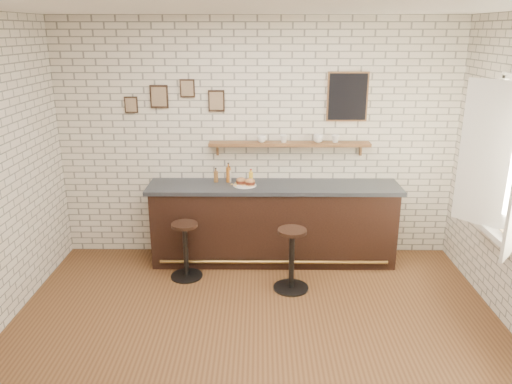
% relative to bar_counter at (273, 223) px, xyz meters
% --- Properties ---
extents(ground, '(5.00, 5.00, 0.00)m').
position_rel_bar_counter_xyz_m(ground, '(-0.21, -1.70, -0.51)').
color(ground, brown).
rests_on(ground, ground).
extents(bar_counter, '(3.10, 0.65, 1.01)m').
position_rel_bar_counter_xyz_m(bar_counter, '(0.00, 0.00, 0.00)').
color(bar_counter, black).
rests_on(bar_counter, ground).
extents(sandwich_plate, '(0.28, 0.28, 0.01)m').
position_rel_bar_counter_xyz_m(sandwich_plate, '(-0.36, -0.03, 0.51)').
color(sandwich_plate, white).
rests_on(sandwich_plate, bar_counter).
extents(ciabatta_sandwich, '(0.25, 0.17, 0.08)m').
position_rel_bar_counter_xyz_m(ciabatta_sandwich, '(-0.35, -0.03, 0.56)').
color(ciabatta_sandwich, '#B67C4A').
rests_on(ciabatta_sandwich, sandwich_plate).
extents(potato_chips, '(0.27, 0.19, 0.00)m').
position_rel_bar_counter_xyz_m(potato_chips, '(-0.38, -0.04, 0.52)').
color(potato_chips, '#F1BE55').
rests_on(potato_chips, sandwich_plate).
extents(bitters_bottle_brown, '(0.06, 0.06, 0.18)m').
position_rel_bar_counter_xyz_m(bitters_bottle_brown, '(-0.72, 0.12, 0.58)').
color(bitters_bottle_brown, brown).
rests_on(bitters_bottle_brown, bar_counter).
extents(bitters_bottle_white, '(0.05, 0.05, 0.20)m').
position_rel_bar_counter_xyz_m(bitters_bottle_white, '(-0.56, 0.12, 0.59)').
color(bitters_bottle_white, beige).
rests_on(bitters_bottle_white, bar_counter).
extents(bitters_bottle_amber, '(0.06, 0.06, 0.25)m').
position_rel_bar_counter_xyz_m(bitters_bottle_amber, '(-0.56, 0.12, 0.60)').
color(bitters_bottle_amber, '#A6591A').
rests_on(bitters_bottle_amber, bar_counter).
extents(condiment_bottle_yellow, '(0.05, 0.05, 0.17)m').
position_rel_bar_counter_xyz_m(condiment_bottle_yellow, '(-0.28, 0.12, 0.57)').
color(condiment_bottle_yellow, yellow).
rests_on(condiment_bottle_yellow, bar_counter).
extents(bar_stool_left, '(0.38, 0.38, 0.69)m').
position_rel_bar_counter_xyz_m(bar_stool_left, '(-1.05, -0.48, -0.14)').
color(bar_stool_left, black).
rests_on(bar_stool_left, ground).
extents(bar_stool_right, '(0.41, 0.41, 0.73)m').
position_rel_bar_counter_xyz_m(bar_stool_right, '(0.19, -0.75, -0.12)').
color(bar_stool_right, black).
rests_on(bar_stool_right, ground).
extents(wall_shelf, '(2.00, 0.18, 0.18)m').
position_rel_bar_counter_xyz_m(wall_shelf, '(0.19, 0.20, 0.97)').
color(wall_shelf, brown).
rests_on(wall_shelf, ground).
extents(shelf_cup_a, '(0.12, 0.12, 0.09)m').
position_rel_bar_counter_xyz_m(shelf_cup_a, '(-0.15, 0.20, 1.04)').
color(shelf_cup_a, white).
rests_on(shelf_cup_a, wall_shelf).
extents(shelf_cup_b, '(0.13, 0.13, 0.09)m').
position_rel_bar_counter_xyz_m(shelf_cup_b, '(0.12, 0.20, 1.04)').
color(shelf_cup_b, white).
rests_on(shelf_cup_b, wall_shelf).
extents(shelf_cup_c, '(0.14, 0.14, 0.10)m').
position_rel_bar_counter_xyz_m(shelf_cup_c, '(0.55, 0.20, 1.04)').
color(shelf_cup_c, white).
rests_on(shelf_cup_c, wall_shelf).
extents(shelf_cup_d, '(0.13, 0.13, 0.09)m').
position_rel_bar_counter_xyz_m(shelf_cup_d, '(0.76, 0.20, 1.04)').
color(shelf_cup_d, white).
rests_on(shelf_cup_d, wall_shelf).
extents(back_wall_decor, '(2.96, 0.02, 0.56)m').
position_rel_bar_counter_xyz_m(back_wall_decor, '(0.02, 0.28, 1.54)').
color(back_wall_decor, black).
rests_on(back_wall_decor, ground).
extents(window_sill, '(0.20, 1.35, 0.06)m').
position_rel_bar_counter_xyz_m(window_sill, '(2.19, -1.40, 0.39)').
color(window_sill, white).
rests_on(window_sill, ground).
extents(casement_window, '(0.40, 1.30, 1.56)m').
position_rel_bar_counter_xyz_m(casement_window, '(2.15, -1.40, 1.14)').
color(casement_window, white).
rests_on(casement_window, ground).
extents(book_lower, '(0.24, 0.28, 0.02)m').
position_rel_bar_counter_xyz_m(book_lower, '(2.17, -1.46, 0.44)').
color(book_lower, tan).
rests_on(book_lower, window_sill).
extents(book_upper, '(0.16, 0.22, 0.02)m').
position_rel_bar_counter_xyz_m(book_upper, '(2.17, -1.42, 0.45)').
color(book_upper, tan).
rests_on(book_upper, book_lower).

